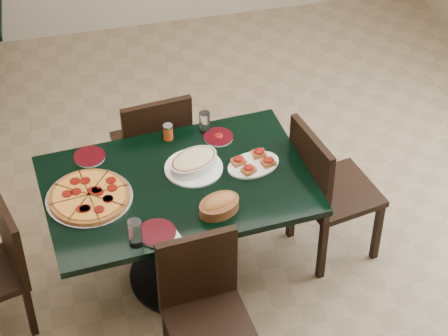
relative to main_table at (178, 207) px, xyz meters
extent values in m
plane|color=#7C6648|center=(0.19, 0.08, -0.57)|extent=(5.50, 5.50, 0.00)
cube|color=black|center=(0.00, 0.00, 0.16)|extent=(1.50, 1.03, 0.04)
cylinder|color=black|center=(0.00, 0.00, -0.21)|extent=(0.12, 0.12, 0.71)
cylinder|color=black|center=(0.00, 0.00, -0.55)|extent=(0.61, 0.61, 0.03)
cube|color=black|center=(-0.04, 0.72, -0.14)|extent=(0.47, 0.47, 0.04)
cube|color=black|center=(-0.01, 0.53, 0.11)|extent=(0.42, 0.09, 0.45)
cube|color=black|center=(0.12, 0.92, -0.36)|extent=(0.04, 0.04, 0.41)
cube|color=black|center=(0.16, 0.56, -0.36)|extent=(0.04, 0.04, 0.41)
cube|color=black|center=(-0.24, 0.87, -0.36)|extent=(0.04, 0.04, 0.41)
cube|color=black|center=(-0.19, 0.52, -0.36)|extent=(0.04, 0.04, 0.41)
cube|color=black|center=(0.01, -0.74, -0.15)|extent=(0.45, 0.45, 0.04)
cube|color=black|center=(-0.01, -0.55, 0.10)|extent=(0.41, 0.08, 0.44)
cube|color=black|center=(0.17, -0.54, -0.37)|extent=(0.04, 0.04, 0.40)
cube|color=black|center=(0.95, 0.04, -0.12)|extent=(0.51, 0.51, 0.04)
cube|color=black|center=(0.75, 0.00, 0.13)|extent=(0.13, 0.43, 0.47)
cube|color=black|center=(1.17, -0.11, -0.35)|extent=(0.05, 0.05, 0.43)
cube|color=black|center=(0.80, -0.18, -0.35)|extent=(0.05, 0.05, 0.43)
cube|color=black|center=(1.09, 0.26, -0.35)|extent=(0.05, 0.05, 0.43)
cube|color=black|center=(0.73, 0.18, -0.35)|extent=(0.05, 0.05, 0.43)
cube|color=black|center=(-0.91, -0.06, 0.04)|extent=(0.13, 0.38, 0.41)
cube|color=black|center=(-0.96, 0.09, -0.38)|extent=(0.05, 0.05, 0.37)
cube|color=black|center=(-0.88, -0.22, -0.38)|extent=(0.05, 0.05, 0.37)
cylinder|color=silver|center=(-0.47, -0.02, 0.19)|extent=(0.46, 0.46, 0.01)
cylinder|color=#935420|center=(-0.47, -0.02, 0.20)|extent=(0.43, 0.43, 0.02)
cylinder|color=orange|center=(-0.47, -0.02, 0.21)|extent=(0.38, 0.38, 0.01)
cylinder|color=white|center=(0.11, 0.09, 0.19)|extent=(0.32, 0.32, 0.01)
ellipsoid|color=beige|center=(0.11, 0.09, 0.25)|extent=(0.30, 0.26, 0.04)
ellipsoid|color=#B56F32|center=(0.17, -0.26, 0.24)|extent=(0.22, 0.16, 0.08)
cylinder|color=white|center=(-0.17, -0.36, 0.19)|extent=(0.19, 0.19, 0.01)
cylinder|color=#350308|center=(-0.17, -0.36, 0.19)|extent=(0.20, 0.20, 0.00)
cylinder|color=white|center=(0.30, 0.32, 0.19)|extent=(0.16, 0.16, 0.01)
cylinder|color=#350308|center=(0.30, 0.32, 0.19)|extent=(0.17, 0.17, 0.00)
ellipsoid|color=#9D1507|center=(0.30, 0.32, 0.20)|extent=(0.05, 0.05, 0.02)
cylinder|color=white|center=(-0.43, 0.32, 0.19)|extent=(0.17, 0.17, 0.01)
cylinder|color=#350308|center=(-0.43, 0.32, 0.19)|extent=(0.18, 0.18, 0.00)
cube|color=silver|center=(-0.13, -0.39, 0.18)|extent=(0.17, 0.17, 0.00)
cube|color=silver|center=(-0.11, -0.39, 0.19)|extent=(0.05, 0.13, 0.00)
cylinder|color=white|center=(0.24, 0.40, 0.25)|extent=(0.06, 0.06, 0.13)
cylinder|color=white|center=(-0.29, -0.40, 0.26)|extent=(0.07, 0.07, 0.15)
cylinder|color=red|center=(0.03, 0.38, 0.23)|extent=(0.05, 0.05, 0.09)
cylinder|color=silver|center=(0.03, 0.38, 0.27)|extent=(0.06, 0.06, 0.01)
camera|label=1|loc=(-0.56, -3.45, 3.32)|focal=70.00mm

